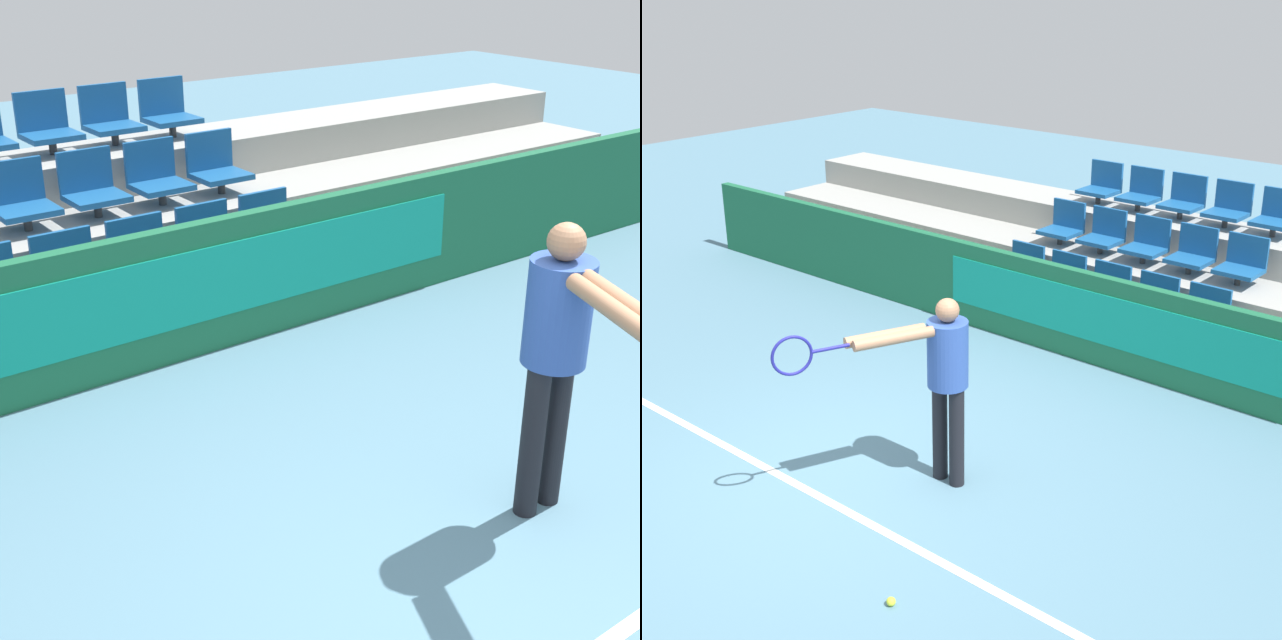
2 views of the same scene
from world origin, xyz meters
TOP-DOWN VIEW (x-y plane):
  - ground_plane at (0.00, 0.00)m, footprint 30.00×30.00m
  - barrier_wall at (0.01, 3.46)m, footprint 12.75×0.14m
  - bleacher_tier_front at (0.00, 3.98)m, footprint 12.35×0.88m
  - bleacher_tier_middle at (0.00, 4.86)m, footprint 12.35×0.88m
  - bleacher_tier_back at (0.00, 5.75)m, footprint 12.35×0.88m
  - stadium_chair_1 at (-0.61, 4.10)m, footprint 0.47×0.43m
  - stadium_chair_2 at (0.00, 4.10)m, footprint 0.47×0.43m
  - stadium_chair_3 at (0.61, 4.10)m, footprint 0.47×0.43m
  - stadium_chair_4 at (1.21, 4.10)m, footprint 0.47×0.43m
  - stadium_chair_6 at (-0.61, 4.98)m, footprint 0.47×0.43m
  - stadium_chair_7 at (0.00, 4.98)m, footprint 0.47×0.43m
  - stadium_chair_8 at (0.61, 4.98)m, footprint 0.47×0.43m
  - stadium_chair_9 at (1.21, 4.98)m, footprint 0.47×0.43m
  - stadium_chair_12 at (0.00, 5.86)m, footprint 0.47×0.43m
  - stadium_chair_13 at (0.61, 5.86)m, footprint 0.47×0.43m
  - stadium_chair_14 at (1.21, 5.86)m, footprint 0.47×0.43m
  - tennis_player at (0.59, 0.51)m, footprint 0.75×1.51m

SIDE VIEW (x-z plane):
  - ground_plane at x=0.00m, z-range 0.00..0.00m
  - bleacher_tier_front at x=0.00m, z-range 0.00..0.37m
  - bleacher_tier_middle at x=0.00m, z-range 0.00..0.74m
  - barrier_wall at x=0.01m, z-range 0.00..1.03m
  - bleacher_tier_back at x=0.00m, z-range 0.00..1.11m
  - stadium_chair_1 at x=-0.61m, z-range 0.34..0.88m
  - stadium_chair_2 at x=0.00m, z-range 0.34..0.88m
  - stadium_chair_3 at x=0.61m, z-range 0.34..0.88m
  - stadium_chair_4 at x=1.21m, z-range 0.34..0.88m
  - stadium_chair_6 at x=-0.61m, z-range 0.71..1.25m
  - stadium_chair_7 at x=0.00m, z-range 0.71..1.25m
  - stadium_chair_8 at x=0.61m, z-range 0.71..1.25m
  - stadium_chair_9 at x=1.21m, z-range 0.71..1.25m
  - tennis_player at x=0.59m, z-range 0.22..1.88m
  - stadium_chair_12 at x=0.00m, z-range 1.08..1.62m
  - stadium_chair_13 at x=0.61m, z-range 1.08..1.62m
  - stadium_chair_14 at x=1.21m, z-range 1.08..1.62m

